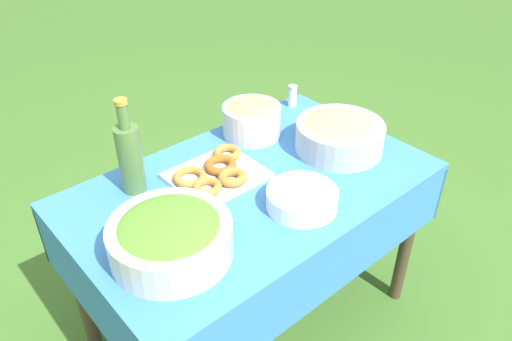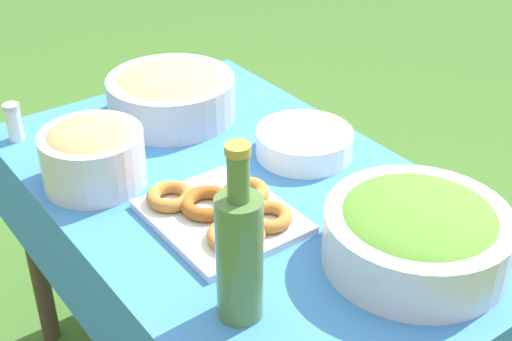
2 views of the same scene
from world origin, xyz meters
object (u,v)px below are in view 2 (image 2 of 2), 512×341
bread_bowl (92,152)px  plate_stack (304,143)px  salad_bowl (417,232)px  pasta_bowl (171,93)px  donut_platter (223,212)px  olive_oil_bottle (239,252)px

bread_bowl → plate_stack: bearing=-111.5°
salad_bowl → pasta_bowl: bearing=4.6°
donut_platter → plate_stack: (0.11, -0.30, 0.01)m
pasta_bowl → olive_oil_bottle: bearing=158.2°
pasta_bowl → donut_platter: bearing=161.6°
salad_bowl → pasta_bowl: (0.76, 0.06, 0.00)m
salad_bowl → bread_bowl: bearing=30.7°
salad_bowl → bread_bowl: bread_bowl is taller
salad_bowl → donut_platter: 0.38m
bread_bowl → donut_platter: bearing=-153.1°
salad_bowl → olive_oil_bottle: bearing=77.2°
plate_stack → bread_bowl: bread_bowl is taller
plate_stack → bread_bowl: size_ratio=1.01×
pasta_bowl → donut_platter: 0.47m
plate_stack → bread_bowl: bearing=68.5°
pasta_bowl → olive_oil_bottle: 0.74m
pasta_bowl → donut_platter: size_ratio=1.05×
pasta_bowl → plate_stack: bearing=-156.6°
salad_bowl → olive_oil_bottle: (0.08, 0.34, 0.06)m
pasta_bowl → plate_stack: (-0.34, -0.15, -0.04)m
salad_bowl → donut_platter: size_ratio=1.12×
olive_oil_bottle → bread_bowl: olive_oil_bottle is taller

